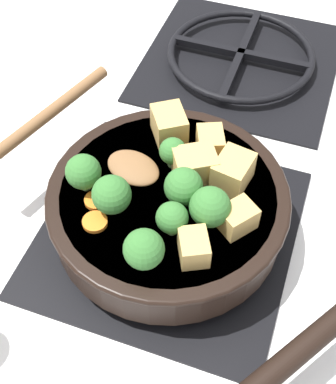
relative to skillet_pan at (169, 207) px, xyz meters
name	(u,v)px	position (x,y,z in m)	size (l,w,h in m)	color
ground_plane	(168,233)	(0.00, 0.00, -0.06)	(2.40, 2.40, 0.00)	white
front_burner_grate	(168,227)	(0.00, 0.00, -0.05)	(0.31, 0.31, 0.03)	black
rear_burner_grate	(240,57)	(0.00, 0.36, -0.05)	(0.31, 0.31, 0.03)	black
skillet_pan	(169,207)	(0.00, 0.00, 0.00)	(0.38, 0.34, 0.06)	black
wooden_spoon	(83,138)	(-0.13, 0.04, 0.03)	(0.22, 0.21, 0.02)	brown
tofu_cube_center_large	(194,247)	(0.05, -0.07, 0.04)	(0.04, 0.03, 0.03)	tan
tofu_cube_near_handle	(195,166)	(0.02, 0.03, 0.04)	(0.05, 0.04, 0.04)	tan
tofu_cube_east_chunk	(237,218)	(0.08, -0.02, 0.04)	(0.04, 0.03, 0.03)	tan
tofu_cube_west_chunk	(210,143)	(0.02, 0.08, 0.04)	(0.04, 0.03, 0.03)	tan
tofu_cube_back_piece	(169,125)	(-0.03, 0.09, 0.04)	(0.05, 0.04, 0.04)	tan
tofu_cube_front_piece	(233,171)	(0.06, 0.04, 0.04)	(0.05, 0.04, 0.04)	tan
broccoli_floret_near_spoon	(173,152)	(-0.01, 0.04, 0.05)	(0.03, 0.03, 0.04)	#709956
broccoli_floret_center_top	(112,195)	(-0.05, -0.04, 0.05)	(0.04, 0.04, 0.05)	#709956
broccoli_floret_east_rim	(172,218)	(0.02, -0.05, 0.05)	(0.04, 0.04, 0.04)	#709956
broccoli_floret_west_rim	(184,187)	(0.02, -0.01, 0.05)	(0.04, 0.04, 0.05)	#709956
broccoli_floret_north_edge	(83,172)	(-0.09, -0.02, 0.05)	(0.04, 0.04, 0.05)	#709956
broccoli_floret_south_cluster	(144,249)	(0.01, -0.10, 0.05)	(0.04, 0.04, 0.05)	#709956
broccoli_floret_mid_floret	(210,207)	(0.05, -0.02, 0.05)	(0.04, 0.04, 0.05)	#709956
carrot_slice_orange_thin	(95,222)	(-0.06, -0.07, 0.03)	(0.03, 0.03, 0.01)	orange
carrot_slice_near_center	(234,158)	(0.06, 0.08, 0.03)	(0.02, 0.02, 0.01)	orange
carrot_slice_edge_slice	(96,200)	(-0.07, -0.04, 0.03)	(0.03, 0.03, 0.01)	orange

